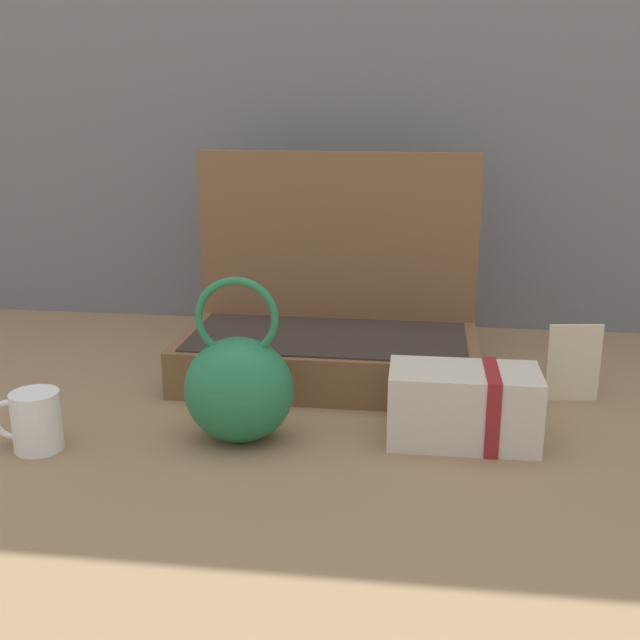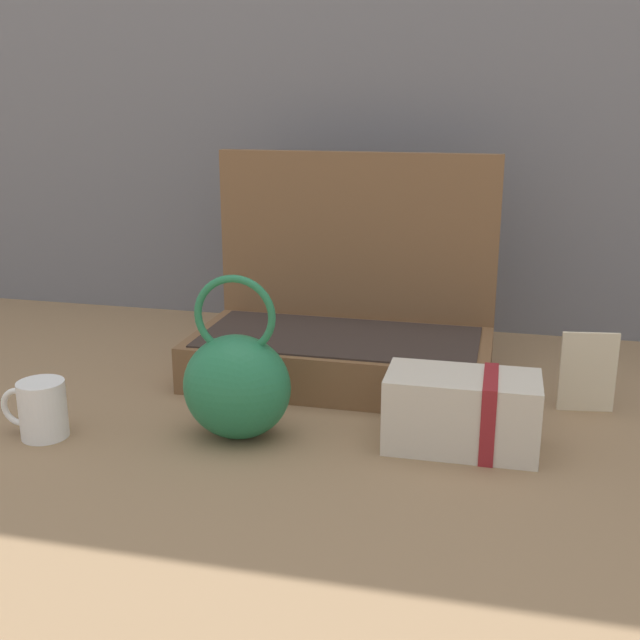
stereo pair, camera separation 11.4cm
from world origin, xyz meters
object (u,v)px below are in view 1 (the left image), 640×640
at_px(cream_toiletry_bag, 466,406).
at_px(info_card_left, 573,363).
at_px(teal_pouch_handbag, 239,387).
at_px(coffee_mug, 35,421).
at_px(open_suitcase, 331,326).

height_order(cream_toiletry_bag, info_card_left, info_card_left).
height_order(teal_pouch_handbag, coffee_mug, teal_pouch_handbag).
distance_m(teal_pouch_handbag, cream_toiletry_bag, 0.33).
height_order(open_suitcase, teal_pouch_handbag, open_suitcase).
height_order(open_suitcase, coffee_mug, open_suitcase).
bearing_deg(coffee_mug, info_card_left, 20.39).
bearing_deg(open_suitcase, info_card_left, -10.67).
height_order(open_suitcase, cream_toiletry_bag, open_suitcase).
height_order(open_suitcase, info_card_left, open_suitcase).
distance_m(open_suitcase, cream_toiletry_bag, 0.35).
relative_size(teal_pouch_handbag, info_card_left, 1.89).
xyz_separation_m(teal_pouch_handbag, cream_toiletry_bag, (0.33, 0.04, -0.03)).
height_order(teal_pouch_handbag, cream_toiletry_bag, teal_pouch_handbag).
xyz_separation_m(open_suitcase, cream_toiletry_bag, (0.23, -0.26, -0.03)).
bearing_deg(info_card_left, teal_pouch_handbag, -164.55).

